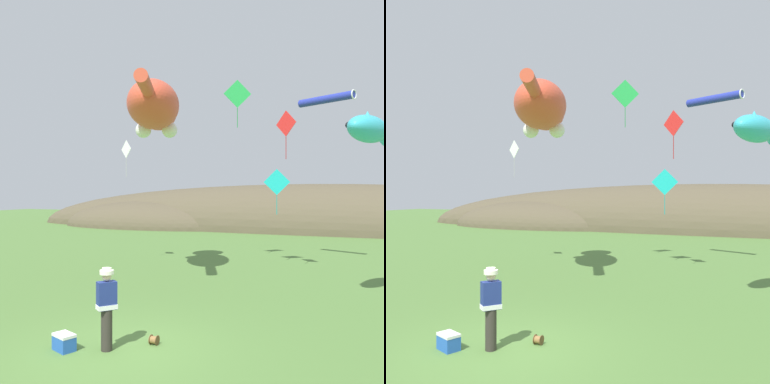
{
  "view_description": "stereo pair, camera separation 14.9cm",
  "coord_description": "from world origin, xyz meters",
  "views": [
    {
      "loc": [
        4.98,
        -7.85,
        3.39
      ],
      "look_at": [
        0.0,
        4.0,
        3.41
      ],
      "focal_mm": 40.0,
      "sensor_mm": 36.0,
      "label": 1
    },
    {
      "loc": [
        5.11,
        -7.79,
        3.39
      ],
      "look_at": [
        0.0,
        4.0,
        3.41
      ],
      "focal_mm": 40.0,
      "sensor_mm": 36.0,
      "label": 2
    }
  ],
  "objects": [
    {
      "name": "ground_plane",
      "position": [
        0.0,
        0.0,
        0.0
      ],
      "size": [
        120.0,
        120.0,
        0.0
      ],
      "primitive_type": "plane",
      "color": "#517A38"
    },
    {
      "name": "distant_hill_ridge",
      "position": [
        -1.97,
        30.98,
        0.0
      ],
      "size": [
        58.76,
        11.07,
        8.3
      ],
      "color": "brown",
      "rests_on": "ground"
    },
    {
      "name": "festival_attendant",
      "position": [
        -0.26,
        -0.1,
        0.95
      ],
      "size": [
        0.46,
        0.49,
        1.77
      ],
      "color": "#332D28",
      "rests_on": "ground"
    },
    {
      "name": "kite_spool",
      "position": [
        0.52,
        0.6,
        0.11
      ],
      "size": [
        0.17,
        0.22,
        0.22
      ],
      "color": "olive",
      "rests_on": "ground"
    },
    {
      "name": "picnic_cooler",
      "position": [
        -1.11,
        -0.46,
        0.18
      ],
      "size": [
        0.57,
        0.48,
        0.36
      ],
      "color": "blue",
      "rests_on": "ground"
    },
    {
      "name": "kite_giant_cat",
      "position": [
        -3.15,
        7.58,
        6.83
      ],
      "size": [
        3.47,
        6.81,
        2.19
      ],
      "color": "#E04C33"
    },
    {
      "name": "kite_fish_windsock",
      "position": [
        5.02,
        5.99,
        5.26
      ],
      "size": [
        1.83,
        3.08,
        0.92
      ],
      "color": "#33B2CC"
    },
    {
      "name": "kite_tube_streamer",
      "position": [
        3.11,
        12.27,
        7.6
      ],
      "size": [
        2.62,
        1.49,
        0.44
      ],
      "color": "#2633A5"
    },
    {
      "name": "kite_diamond_red",
      "position": [
        1.83,
        9.35,
        6.13
      ],
      "size": [
        0.9,
        0.56,
        1.94
      ],
      "color": "red"
    },
    {
      "name": "kite_diamond_white",
      "position": [
        -5.76,
        9.64,
        5.42
      ],
      "size": [
        0.77,
        0.41,
        1.76
      ],
      "color": "white"
    },
    {
      "name": "kite_diamond_teal",
      "position": [
        0.94,
        11.91,
        3.86
      ],
      "size": [
        1.19,
        0.26,
        2.11
      ],
      "color": "#19BFBF"
    },
    {
      "name": "kite_diamond_green",
      "position": [
        -0.68,
        10.98,
        7.9
      ],
      "size": [
        1.14,
        0.62,
        2.18
      ],
      "color": "green"
    }
  ]
}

